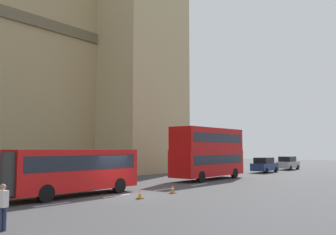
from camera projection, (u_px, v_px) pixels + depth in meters
name	position (u px, v px, depth m)	size (l,w,h in m)	color
ground_plane	(121.00, 195.00, 23.00)	(160.00, 160.00, 0.00)	#424244
lane_centre_marking	(88.00, 200.00, 20.97)	(25.20, 0.16, 0.01)	silver
double_decker_bus	(208.00, 151.00, 34.77)	(9.31, 2.54, 4.90)	#B20F0F
sedan_lead	(265.00, 165.00, 44.87)	(4.40, 1.86, 1.85)	navy
sedan_trailing	(288.00, 163.00, 50.92)	(4.40, 1.86, 1.85)	gray
traffic_cone_west	(140.00, 194.00, 21.37)	(0.36, 0.36, 0.58)	black
traffic_cone_middle	(173.00, 189.00, 24.01)	(0.36, 0.36, 0.58)	black
pedestrian_near_cones	(2.00, 206.00, 13.00)	(0.36, 0.44, 1.69)	#262D4C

